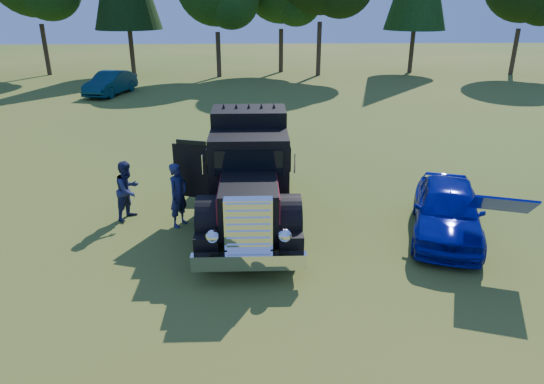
{
  "coord_description": "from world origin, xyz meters",
  "views": [
    {
      "loc": [
        -1.15,
        -10.11,
        5.85
      ],
      "look_at": [
        -0.76,
        1.11,
        1.35
      ],
      "focal_mm": 32.0,
      "sensor_mm": 36.0,
      "label": 1
    }
  ],
  "objects_px": {
    "hotrod_coupe": "(448,210)",
    "diamond_t_truck": "(249,177)",
    "spectator_near": "(178,195)",
    "spectator_far": "(128,190)",
    "distant_teal_car": "(110,83)"
  },
  "relations": [
    {
      "from": "distant_teal_car",
      "to": "spectator_far",
      "type": "bearing_deg",
      "value": -58.72
    },
    {
      "from": "hotrod_coupe",
      "to": "distant_teal_car",
      "type": "height_order",
      "value": "hotrod_coupe"
    },
    {
      "from": "spectator_far",
      "to": "distant_teal_car",
      "type": "distance_m",
      "value": 20.17
    },
    {
      "from": "hotrod_coupe",
      "to": "diamond_t_truck",
      "type": "bearing_deg",
      "value": 167.77
    },
    {
      "from": "hotrod_coupe",
      "to": "spectator_near",
      "type": "distance_m",
      "value": 7.15
    },
    {
      "from": "hotrod_coupe",
      "to": "spectator_far",
      "type": "xyz_separation_m",
      "value": [
        -8.59,
        1.37,
        0.12
      ]
    },
    {
      "from": "diamond_t_truck",
      "to": "spectator_near",
      "type": "height_order",
      "value": "diamond_t_truck"
    },
    {
      "from": "spectator_far",
      "to": "distant_teal_car",
      "type": "height_order",
      "value": "spectator_far"
    },
    {
      "from": "spectator_near",
      "to": "spectator_far",
      "type": "distance_m",
      "value": 1.58
    },
    {
      "from": "distant_teal_car",
      "to": "spectator_near",
      "type": "bearing_deg",
      "value": -55.26
    },
    {
      "from": "spectator_near",
      "to": "distant_teal_car",
      "type": "xyz_separation_m",
      "value": [
        -7.26,
        19.86,
        -0.16
      ]
    },
    {
      "from": "diamond_t_truck",
      "to": "spectator_far",
      "type": "height_order",
      "value": "diamond_t_truck"
    },
    {
      "from": "spectator_near",
      "to": "hotrod_coupe",
      "type": "bearing_deg",
      "value": -67.24
    },
    {
      "from": "hotrod_coupe",
      "to": "spectator_far",
      "type": "bearing_deg",
      "value": 170.97
    },
    {
      "from": "diamond_t_truck",
      "to": "distant_teal_car",
      "type": "xyz_separation_m",
      "value": [
        -9.19,
        19.57,
        -0.54
      ]
    }
  ]
}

